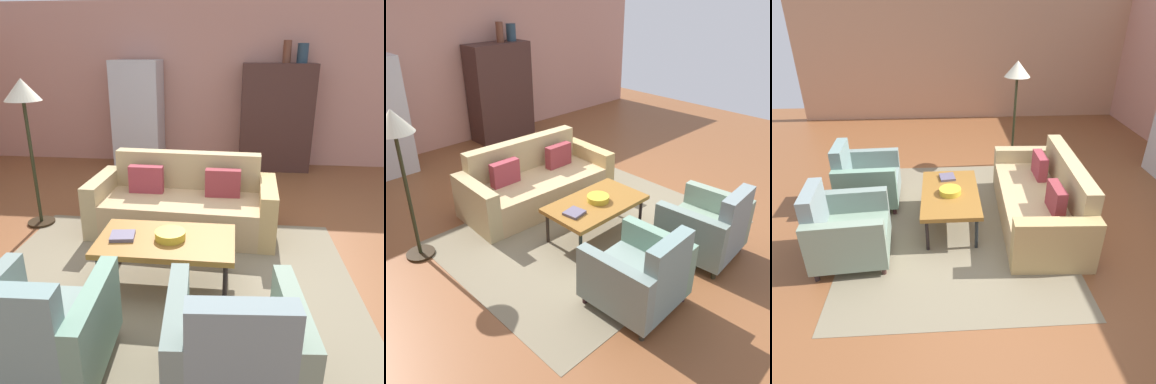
# 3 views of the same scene
# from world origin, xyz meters

# --- Properties ---
(ground_plane) EXTENTS (11.76, 11.76, 0.00)m
(ground_plane) POSITION_xyz_m (0.00, 0.00, 0.00)
(ground_plane) COLOR brown
(wall_back) EXTENTS (9.80, 0.12, 2.80)m
(wall_back) POSITION_xyz_m (0.00, 3.68, 1.40)
(wall_back) COLOR tan
(wall_back) RESTS_ON ground
(area_rug) EXTENTS (3.40, 2.60, 0.01)m
(area_rug) POSITION_xyz_m (-0.32, -0.39, 0.00)
(area_rug) COLOR #7A6F57
(area_rug) RESTS_ON ground
(couch) EXTENTS (2.14, 1.00, 0.86)m
(couch) POSITION_xyz_m (-0.32, 0.74, 0.29)
(couch) COLOR tan
(couch) RESTS_ON ground
(coffee_table) EXTENTS (1.20, 0.70, 0.46)m
(coffee_table) POSITION_xyz_m (-0.32, -0.44, 0.42)
(coffee_table) COLOR black
(coffee_table) RESTS_ON ground
(armchair_left) EXTENTS (0.83, 0.83, 0.88)m
(armchair_left) POSITION_xyz_m (-0.92, -1.61, 0.34)
(armchair_left) COLOR black
(armchair_left) RESTS_ON ground
(armchair_right) EXTENTS (0.86, 0.86, 0.88)m
(armchair_right) POSITION_xyz_m (0.28, -1.61, 0.34)
(armchair_right) COLOR #382C17
(armchair_right) RESTS_ON ground
(fruit_bowl) EXTENTS (0.27, 0.27, 0.07)m
(fruit_bowl) POSITION_xyz_m (-0.29, -0.44, 0.49)
(fruit_bowl) COLOR gold
(fruit_bowl) RESTS_ON coffee_table
(book_stack) EXTENTS (0.23, 0.22, 0.03)m
(book_stack) POSITION_xyz_m (-0.70, -0.47, 0.47)
(book_stack) COLOR #5B5469
(book_stack) RESTS_ON coffee_table
(cabinet) EXTENTS (1.20, 0.51, 1.80)m
(cabinet) POSITION_xyz_m (0.95, 3.33, 0.90)
(cabinet) COLOR #412721
(cabinet) RESTS_ON ground
(vase_tall) EXTENTS (0.14, 0.14, 0.35)m
(vase_tall) POSITION_xyz_m (1.05, 3.33, 1.98)
(vase_tall) COLOR brown
(vase_tall) RESTS_ON cabinet
(vase_round) EXTENTS (0.18, 0.18, 0.31)m
(vase_round) POSITION_xyz_m (1.30, 3.33, 1.95)
(vase_round) COLOR #243847
(vase_round) RESTS_ON cabinet
(refrigerator) EXTENTS (0.80, 0.73, 1.85)m
(refrigerator) POSITION_xyz_m (-1.44, 3.23, 0.93)
(refrigerator) COLOR #B7BABF
(refrigerator) RESTS_ON ground
(floor_lamp) EXTENTS (0.40, 0.40, 1.72)m
(floor_lamp) POSITION_xyz_m (-2.08, 0.66, 1.44)
(floor_lamp) COLOR black
(floor_lamp) RESTS_ON ground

